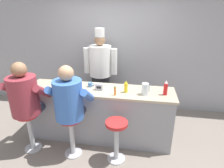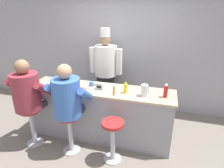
{
  "view_description": "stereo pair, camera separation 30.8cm",
  "coord_description": "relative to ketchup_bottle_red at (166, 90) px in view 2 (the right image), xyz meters",
  "views": [
    {
      "loc": [
        0.73,
        -2.55,
        2.2
      ],
      "look_at": [
        0.24,
        0.28,
        1.08
      ],
      "focal_mm": 30.0,
      "sensor_mm": 36.0,
      "label": 1
    },
    {
      "loc": [
        1.03,
        -2.48,
        2.2
      ],
      "look_at": [
        0.24,
        0.28,
        1.08
      ],
      "focal_mm": 30.0,
      "sensor_mm": 36.0,
      "label": 2
    }
  ],
  "objects": [
    {
      "name": "ground_plane",
      "position": [
        -1.09,
        -0.27,
        -1.07
      ],
      "size": [
        20.0,
        20.0,
        0.0
      ],
      "primitive_type": "plane",
      "color": "slate"
    },
    {
      "name": "wall_back",
      "position": [
        -1.09,
        1.4,
        0.28
      ],
      "size": [
        10.0,
        0.06,
        2.7
      ],
      "color": "#99999E",
      "rests_on": "ground_plane"
    },
    {
      "name": "diner_counter",
      "position": [
        -1.09,
        0.04,
        -0.59
      ],
      "size": [
        2.56,
        0.62,
        0.96
      ],
      "color": "gray",
      "rests_on": "ground_plane"
    },
    {
      "name": "ketchup_bottle_red",
      "position": [
        0.0,
        0.0,
        0.0
      ],
      "size": [
        0.06,
        0.06,
        0.24
      ],
      "color": "red",
      "rests_on": "diner_counter"
    },
    {
      "name": "mustard_bottle_yellow",
      "position": [
        -0.62,
        -0.01,
        -0.02
      ],
      "size": [
        0.06,
        0.06,
        0.2
      ],
      "color": "yellow",
      "rests_on": "diner_counter"
    },
    {
      "name": "hot_sauce_bottle_orange",
      "position": [
        -0.78,
        -0.15,
        -0.04
      ],
      "size": [
        0.03,
        0.03,
        0.15
      ],
      "color": "orange",
      "rests_on": "diner_counter"
    },
    {
      "name": "water_pitcher_clear",
      "position": [
        -0.32,
        -0.04,
        -0.02
      ],
      "size": [
        0.13,
        0.11,
        0.19
      ],
      "color": "silver",
      "rests_on": "diner_counter"
    },
    {
      "name": "breakfast_plate",
      "position": [
        -1.72,
        -0.1,
        -0.1
      ],
      "size": [
        0.26,
        0.26,
        0.05
      ],
      "color": "white",
      "rests_on": "diner_counter"
    },
    {
      "name": "cereal_bowl",
      "position": [
        -1.32,
        -0.19,
        -0.09
      ],
      "size": [
        0.16,
        0.16,
        0.05
      ],
      "color": "#B24C47",
      "rests_on": "diner_counter"
    },
    {
      "name": "coffee_mug_blue",
      "position": [
        -1.26,
        0.12,
        -0.07
      ],
      "size": [
        0.12,
        0.08,
        0.08
      ],
      "color": "#4C7AB2",
      "rests_on": "diner_counter"
    },
    {
      "name": "napkin_dispenser_chrome",
      "position": [
        -1.08,
        0.01,
        -0.06
      ],
      "size": [
        0.13,
        0.08,
        0.11
      ],
      "color": "silver",
      "rests_on": "diner_counter"
    },
    {
      "name": "diner_seated_maroon",
      "position": [
        -2.13,
        -0.46,
        -0.12
      ],
      "size": [
        0.66,
        0.65,
        1.52
      ],
      "color": "#B2B5BA",
      "rests_on": "ground_plane"
    },
    {
      "name": "diner_seated_blue",
      "position": [
        -1.42,
        -0.46,
        -0.13
      ],
      "size": [
        0.64,
        0.63,
        1.51
      ],
      "color": "#B2B5BA",
      "rests_on": "ground_plane"
    },
    {
      "name": "empty_stool_round",
      "position": [
        -0.7,
        -0.5,
        -0.61
      ],
      "size": [
        0.33,
        0.33,
        0.69
      ],
      "color": "#B2B5BA",
      "rests_on": "ground_plane"
    },
    {
      "name": "cook_in_whites_near",
      "position": [
        -1.29,
        1.02,
        -0.04
      ],
      "size": [
        0.73,
        0.47,
        1.88
      ],
      "color": "#232328",
      "rests_on": "ground_plane"
    }
  ]
}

